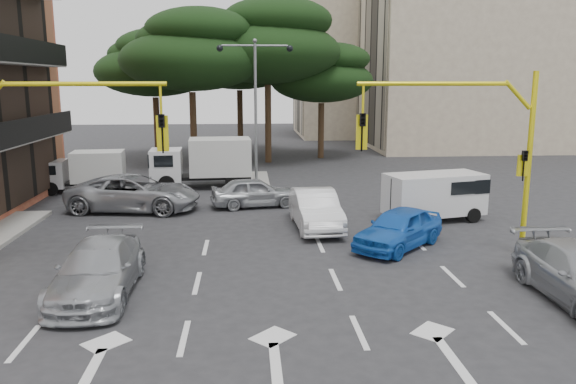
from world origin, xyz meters
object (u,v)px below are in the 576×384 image
at_px(car_blue_compact, 399,228).
at_px(van_white, 434,197).
at_px(signal_mast_right, 477,138).
at_px(box_truck_a, 83,172).
at_px(car_silver_cross_a, 134,193).
at_px(car_silver_cross_b, 255,192).
at_px(box_truck_b, 202,163).
at_px(signal_mast_left, 38,142).
at_px(street_lamp_center, 255,85).
at_px(car_silver_wagon, 98,270).
at_px(car_white_hatch, 315,209).

relative_size(car_blue_compact, van_white, 1.02).
height_order(signal_mast_right, box_truck_a, signal_mast_right).
distance_m(car_silver_cross_a, car_silver_cross_b, 5.36).
bearing_deg(box_truck_b, signal_mast_left, 159.62).
xyz_separation_m(street_lamp_center, box_truck_b, (-2.93, -1.30, -4.10)).
bearing_deg(street_lamp_center, van_white, -52.37).
bearing_deg(street_lamp_center, car_silver_wagon, -105.33).
height_order(signal_mast_right, car_silver_wagon, signal_mast_right).
distance_m(car_silver_cross_a, van_white, 12.98).
bearing_deg(box_truck_b, signal_mast_right, -145.98).
bearing_deg(signal_mast_right, car_silver_cross_b, 131.87).
xyz_separation_m(signal_mast_right, car_silver_wagon, (-11.37, -2.65, -3.18)).
xyz_separation_m(car_silver_wagon, car_silver_cross_b, (4.38, 10.45, -0.02)).
distance_m(signal_mast_left, car_blue_compact, 11.96).
relative_size(van_white, box_truck_b, 0.74).
relative_size(car_silver_cross_a, car_silver_cross_b, 1.44).
relative_size(signal_mast_left, street_lamp_center, 0.77).
relative_size(street_lamp_center, car_white_hatch, 1.71).
bearing_deg(street_lamp_center, box_truck_b, -156.13).
relative_size(car_silver_wagon, car_silver_cross_a, 0.84).
height_order(car_silver_cross_a, car_silver_cross_b, car_silver_cross_a).
xyz_separation_m(street_lamp_center, car_white_hatch, (2.13, -10.16, -4.68)).
bearing_deg(van_white, car_silver_wagon, -71.21).
bearing_deg(signal_mast_right, box_truck_a, 142.77).
bearing_deg(car_white_hatch, car_silver_cross_b, 117.35).
xyz_separation_m(signal_mast_right, car_white_hatch, (-4.68, 3.85, -3.14)).
relative_size(car_blue_compact, box_truck_a, 0.95).
bearing_deg(car_silver_cross_b, van_white, -122.18).
relative_size(street_lamp_center, car_silver_cross_a, 1.35).
xyz_separation_m(signal_mast_right, car_silver_cross_a, (-12.34, 7.43, -3.09)).
bearing_deg(signal_mast_left, signal_mast_right, 0.00).
xyz_separation_m(signal_mast_right, car_blue_compact, (-2.13, 1.01, -3.19)).
relative_size(car_silver_cross_b, van_white, 1.00).
distance_m(car_silver_wagon, car_silver_cross_b, 11.33).
distance_m(van_white, box_truck_b, 12.87).
height_order(car_silver_cross_b, box_truck_b, box_truck_b).
height_order(car_white_hatch, car_silver_wagon, car_white_hatch).
relative_size(car_silver_cross_a, box_truck_a, 1.34).
bearing_deg(van_white, car_silver_cross_b, -126.09).
relative_size(box_truck_a, box_truck_b, 0.79).
height_order(signal_mast_right, signal_mast_left, same).
bearing_deg(car_silver_cross_a, car_blue_compact, -114.03).
distance_m(signal_mast_right, car_blue_compact, 3.97).
bearing_deg(box_truck_a, van_white, -119.83).
xyz_separation_m(car_silver_cross_a, box_truck_a, (-3.47, 4.58, 0.25)).
bearing_deg(signal_mast_left, van_white, 18.68).
bearing_deg(car_white_hatch, signal_mast_left, -159.68).
xyz_separation_m(car_silver_cross_a, van_white, (12.69, -2.71, 0.20)).
xyz_separation_m(car_blue_compact, car_silver_cross_b, (-4.86, 6.79, -0.01)).
relative_size(street_lamp_center, car_blue_compact, 1.91).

